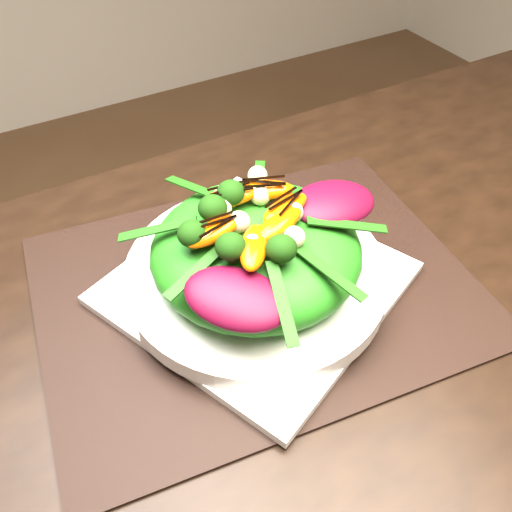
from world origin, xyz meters
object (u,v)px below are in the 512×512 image
placemat (256,287)px  plate_base (256,283)px  lettuce_mound (256,250)px  dining_table (326,432)px  salad_bowl (256,273)px  orange_segment (229,215)px

placemat → plate_base: plate_base is taller
lettuce_mound → plate_base: bearing=104.0°
dining_table → lettuce_mound: 0.18m
dining_table → placemat: (0.02, 0.17, 0.02)m
dining_table → lettuce_mound: (0.02, 0.17, 0.08)m
salad_bowl → placemat: bearing=-76.0°
placemat → plate_base: size_ratio=1.73×
placemat → orange_segment: orange_segment is taller
plate_base → salad_bowl: (0.00, 0.00, 0.02)m
salad_bowl → orange_segment: (-0.02, 0.01, 0.08)m
plate_base → salad_bowl: salad_bowl is taller
orange_segment → salad_bowl: bearing=-35.4°
dining_table → plate_base: bearing=82.7°
placemat → lettuce_mound: 0.06m
dining_table → placemat: size_ratio=3.56×
plate_base → lettuce_mound: size_ratio=1.23×
dining_table → plate_base: 0.17m
placemat → plate_base: bearing=104.0°
salad_bowl → orange_segment: orange_segment is taller
plate_base → lettuce_mound: lettuce_mound is taller
lettuce_mound → orange_segment: orange_segment is taller
dining_table → placemat: 0.17m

